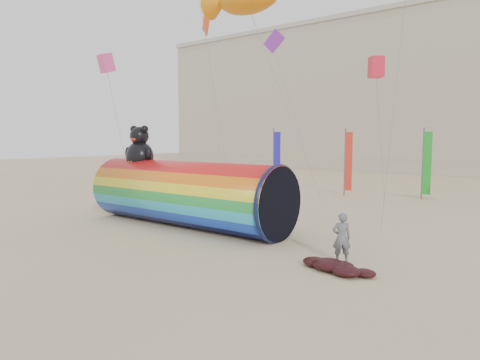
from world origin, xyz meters
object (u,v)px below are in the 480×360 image
Objects in this scene: kite_handler at (342,238)px; fabric_bundle at (335,266)px; hotel_building at (359,98)px; windsock_assembly at (186,192)px.

fabric_bundle is at bearing 66.22° from kite_handler.
kite_handler is at bearing 104.13° from fabric_bundle.
fabric_bundle is (0.26, -1.02, -0.74)m from kite_handler.
windsock_assembly is at bearing -77.69° from hotel_building.
hotel_building is 23.06× the size of fabric_bundle.
fabric_bundle is (9.27, -2.27, -1.56)m from windsock_assembly.
windsock_assembly reaches higher than kite_handler.
hotel_building is at bearing 102.31° from windsock_assembly.
fabric_bundle is at bearing -68.13° from hotel_building.
kite_handler is (9.02, -1.25, -0.82)m from windsock_assembly.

